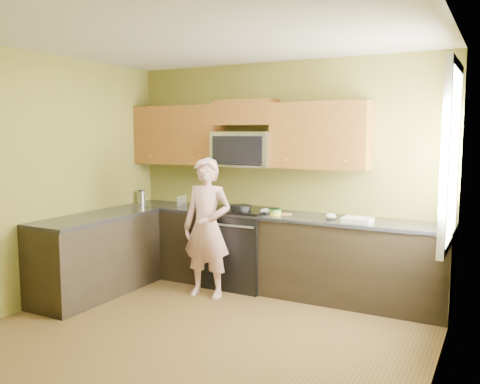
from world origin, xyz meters
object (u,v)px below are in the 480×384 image
Objects in this scene: microwave at (245,166)px; travel_mug at (142,203)px; frying_pan at (241,209)px; butter_tub at (275,215)px; woman at (207,228)px; stove at (240,247)px.

travel_mug is at bearing -173.69° from microwave.
butter_tub is at bearing 17.01° from frying_pan.
microwave is at bearing 125.69° from frying_pan.
frying_pan reaches higher than butter_tub.
microwave reaches higher than butter_tub.
woman is 8.58× the size of travel_mug.
stove is 2.19× the size of frying_pan.
frying_pan is at bearing 175.21° from butter_tub.
stove is at bearing 146.67° from frying_pan.
butter_tub is at bearing -11.81° from stove.
woman is 0.52m from frying_pan.
stove is 0.60× the size of woman.
woman reaches higher than travel_mug.
travel_mug reaches higher than stove.
microwave is at bearing 90.00° from stove.
microwave is at bearing 73.37° from woman.
travel_mug is at bearing 177.95° from butter_tub.
travel_mug reaches higher than butter_tub.
butter_tub is at bearing -24.27° from microwave.
woman is at bearing -102.45° from microwave.
stove is 0.63m from woman.
frying_pan is 1.51m from travel_mug.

